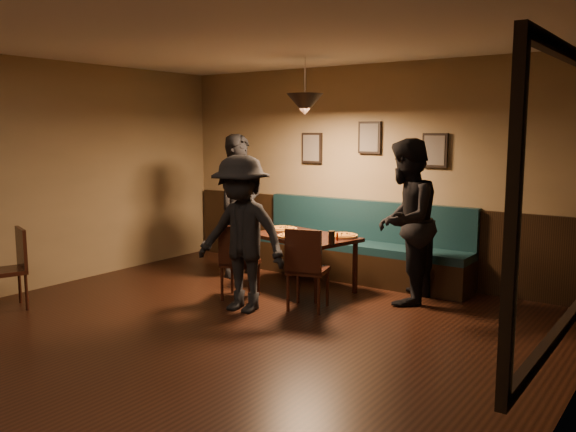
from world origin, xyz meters
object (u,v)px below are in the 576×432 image
Objects in this scene: chair_near_right at (308,268)px; tabasco_bottle at (337,236)px; chair_near_left at (240,261)px; soda_glass at (332,238)px; diner_front at (241,234)px; cafe_chair_far at (5,270)px; dining_table at (304,262)px; diner_left at (240,206)px; booth_bench at (358,242)px; diner_right at (405,222)px.

chair_near_right is 8.50× the size of tabasco_bottle.
chair_near_left is 5.55× the size of soda_glass.
diner_front is 15.79× the size of tabasco_bottle.
tabasco_bottle is 3.70m from cafe_chair_far.
soda_glass is (0.59, -0.34, 0.41)m from dining_table.
soda_glass is 1.48× the size of tabasco_bottle.
diner_left reaches higher than cafe_chair_far.
cafe_chair_far reaches higher than soda_glass.
booth_bench reaches higher than chair_near_right.
chair_near_right is 0.82m from diner_front.
cafe_chair_far is at bearing -149.82° from diner_front.
booth_bench is at bearing 81.73° from dining_table.
diner_front is at bearing -79.63° from dining_table.
diner_left is at bearing 138.44° from chair_near_right.
booth_bench is at bearing 103.80° from soda_glass.
diner_right is 17.40× the size of tabasco_bottle.
soda_glass is (1.67, -0.41, -0.20)m from diner_left.
diner_left is at bearing -96.48° from diner_right.
diner_left reaches higher than diner_right.
soda_glass reaches higher than dining_table.
diner_left is at bearing 109.31° from chair_near_left.
booth_bench is 0.87m from dining_table.
diner_left is at bearing 126.14° from diner_front.
diner_front is at bearing -126.34° from cafe_chair_far.
diner_right is 0.81m from tabasco_bottle.
diner_right is 1.10× the size of diner_front.
diner_left is (-1.08, 0.08, 0.61)m from dining_table.
chair_near_right is 1.23m from diner_right.
dining_table is 1.25m from diner_front.
soda_glass reaches higher than tabasco_bottle.
dining_table is 0.66× the size of diner_left.
diner_right reaches higher than soda_glass.
diner_right is (0.94, -0.63, 0.43)m from booth_bench.
diner_left reaches higher than dining_table.
tabasco_bottle is (-0.75, -0.23, -0.21)m from diner_right.
chair_near_left is at bearing -113.45° from booth_bench.
soda_glass is (-0.66, -0.51, -0.18)m from diner_right.
chair_near_left is 2.56m from cafe_chair_far.
soda_glass is at bearing -72.13° from tabasco_bottle.
chair_near_right reaches higher than tabasco_bottle.
chair_near_left is 0.99× the size of cafe_chair_far.
dining_table is 0.67× the size of diner_right.
diner_front is (0.32, -0.36, 0.40)m from chair_near_left.
chair_near_right is 0.54× the size of diner_front.
tabasco_bottle is (0.88, 0.71, 0.28)m from chair_near_left.
chair_near_right is at bearing -82.70° from booth_bench.
diner_right is at bearing -33.86° from booth_bench.
diner_front is 2.61m from cafe_chair_far.
diner_right is 1.85m from diner_front.
diner_front is at bearing -155.69° from chair_near_right.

